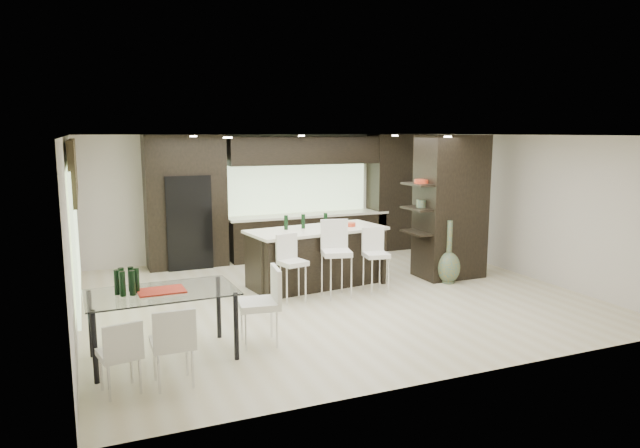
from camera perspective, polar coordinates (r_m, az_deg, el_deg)
name	(u,v)px	position (r m, az deg, el deg)	size (l,w,h in m)	color
ground	(334,296)	(9.75, 1.37, -7.21)	(8.00, 8.00, 0.00)	beige
back_wall	(270,196)	(12.71, -5.05, 2.83)	(8.00, 0.02, 2.70)	beige
left_wall	(72,234)	(8.66, -23.56, -0.92)	(0.02, 7.00, 2.70)	beige
right_wall	(523,206)	(11.66, 19.67, 1.75)	(0.02, 7.00, 2.70)	beige
ceiling	(334,135)	(9.35, 1.43, 8.86)	(8.00, 7.00, 0.02)	white
window_left	(75,231)	(8.85, -23.29, -0.69)	(0.04, 3.20, 1.90)	#B2D199
window_back	(296,186)	(12.84, -2.45, 3.82)	(3.40, 0.04, 1.20)	#B2D199
stone_accent	(73,168)	(8.75, -23.47, 5.13)	(0.08, 3.00, 0.80)	brown
ceiling_spots	(328,136)	(9.58, 0.82, 8.75)	(4.00, 3.00, 0.02)	white
back_cabinetry	(296,196)	(12.56, -2.42, 2.78)	(6.80, 0.68, 2.70)	black
refrigerator	(187,221)	(11.95, -13.17, 0.28)	(0.90, 0.68, 1.90)	black
partition_column	(450,207)	(11.09, 12.91, 1.70)	(1.20, 0.80, 2.70)	black
kitchen_island	(317,257)	(10.35, -0.32, -3.27)	(2.49, 1.07, 1.04)	black
stool_left	(293,275)	(9.34, -2.73, -5.11)	(0.40, 0.40, 0.90)	white
stool_mid	(336,267)	(9.57, 1.66, -4.29)	(0.46, 0.46, 1.05)	white
stool_right	(376,266)	(9.95, 5.61, -4.24)	(0.40, 0.40, 0.90)	white
bench	(344,266)	(10.82, 2.38, -4.23)	(1.26, 0.48, 0.48)	black
floor_vase	(449,252)	(10.70, 12.78, -2.73)	(0.43, 0.43, 1.17)	#4E5E43
dining_table	(163,325)	(7.33, -15.43, -9.71)	(1.76, 0.99, 0.85)	white
chair_near	(173,348)	(6.58, -14.51, -11.94)	(0.45, 0.45, 0.84)	white
chair_far	(120,359)	(6.57, -19.40, -12.59)	(0.41, 0.41, 0.75)	white
chair_end	(259,309)	(7.54, -6.14, -8.49)	(0.51, 0.51, 0.94)	white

